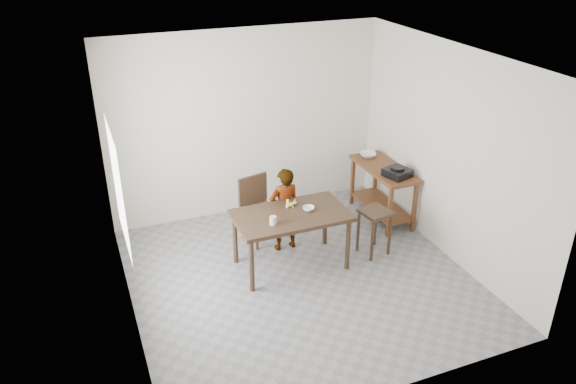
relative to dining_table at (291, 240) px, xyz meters
name	(u,v)px	position (x,y,z in m)	size (l,w,h in m)	color
floor	(300,279)	(0.00, -0.30, -0.40)	(4.00, 4.00, 0.04)	gray
ceiling	(303,57)	(0.00, -0.30, 2.35)	(4.00, 4.00, 0.04)	white
wall_back	(246,123)	(0.00, 1.72, 0.98)	(4.00, 0.04, 2.70)	silver
wall_front	(397,274)	(0.00, -2.32, 0.98)	(4.00, 0.04, 2.70)	silver
wall_left	(117,210)	(-2.02, -0.30, 0.98)	(0.04, 4.00, 2.70)	silver
wall_right	(450,153)	(2.02, -0.30, 0.98)	(0.04, 4.00, 2.70)	silver
window_pane	(118,188)	(-1.97, -0.10, 1.12)	(0.02, 1.10, 1.30)	white
dining_table	(291,240)	(0.00, 0.00, 0.00)	(1.40, 0.80, 0.75)	#372518
prep_counter	(382,192)	(1.72, 0.70, 0.03)	(0.50, 1.20, 0.80)	brown
child	(284,209)	(0.08, 0.43, 0.20)	(0.42, 0.28, 1.16)	silver
dining_chair	(261,211)	(-0.14, 0.74, 0.07)	(0.43, 0.43, 0.89)	#372518
stool	(374,232)	(1.13, -0.12, -0.06)	(0.35, 0.35, 0.62)	#372518
glass_tumbler	(273,220)	(-0.30, -0.16, 0.43)	(0.08, 0.08, 0.10)	silver
small_bowl	(309,208)	(0.24, 0.01, 0.40)	(0.15, 0.15, 0.05)	white
banana	(291,204)	(0.08, 0.18, 0.40)	(0.17, 0.12, 0.06)	gold
serving_bowl	(368,155)	(1.69, 1.14, 0.45)	(0.24, 0.24, 0.06)	white
gas_burner	(397,173)	(1.73, 0.37, 0.48)	(0.32, 0.32, 0.11)	black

